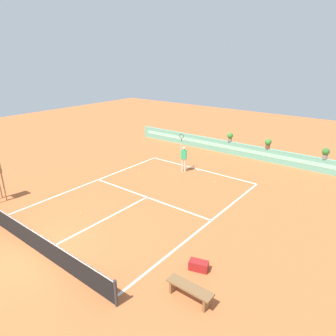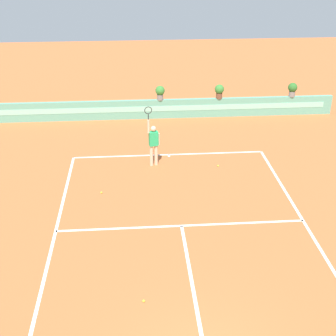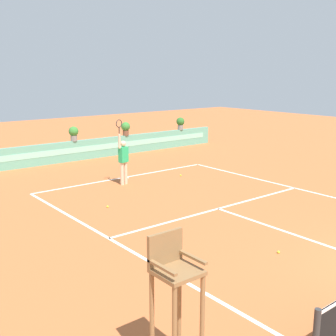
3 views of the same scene
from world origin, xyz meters
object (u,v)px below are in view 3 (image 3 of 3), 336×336
tennis_ball_near_baseline (108,207)px  potted_plant_far_right (180,123)px  tennis_ball_by_sideline (279,252)px  tennis_player (123,158)px  potted_plant_centre (74,133)px  tennis_ball_mid_court (181,175)px  umpire_chair (174,289)px  potted_plant_right (126,128)px

tennis_ball_near_baseline → potted_plant_far_right: (9.56, 7.65, 1.38)m
tennis_ball_by_sideline → potted_plant_far_right: potted_plant_far_right is taller
tennis_player → tennis_ball_by_sideline: bearing=-94.7°
potted_plant_far_right → potted_plant_centre: size_ratio=1.00×
tennis_ball_by_sideline → potted_plant_far_right: (8.16, 13.42, 1.38)m
tennis_ball_mid_court → tennis_ball_by_sideline: 8.31m
umpire_chair → potted_plant_far_right: (12.88, 15.13, 0.07)m
tennis_ball_mid_court → potted_plant_far_right: size_ratio=0.09×
umpire_chair → tennis_ball_by_sideline: (4.71, 1.71, -1.31)m
umpire_chair → potted_plant_right: bearing=59.2°
potted_plant_far_right → tennis_ball_near_baseline: bearing=-141.4°
umpire_chair → tennis_player: size_ratio=0.83×
tennis_player → tennis_ball_by_sideline: 8.06m
umpire_chair → potted_plant_centre: bearing=68.4°
tennis_ball_near_baseline → tennis_ball_by_sideline: 5.94m
umpire_chair → tennis_ball_near_baseline: bearing=66.1°
umpire_chair → tennis_player: (5.37, 9.68, -0.29)m
potted_plant_right → tennis_ball_near_baseline: bearing=-126.8°
tennis_ball_mid_court → tennis_ball_by_sideline: (-3.30, -7.62, 0.00)m
tennis_player → potted_plant_right: bearing=56.1°
potted_plant_right → tennis_ball_by_sideline: bearing=-107.8°
tennis_ball_by_sideline → umpire_chair: bearing=-160.1°
potted_plant_far_right → potted_plant_centre: (-6.90, 0.00, 0.00)m
tennis_ball_mid_court → potted_plant_centre: size_ratio=0.09×
potted_plant_far_right → potted_plant_right: same height
umpire_chair → tennis_ball_near_baseline: 8.29m
umpire_chair → tennis_ball_near_baseline: size_ratio=31.47×
tennis_ball_by_sideline → potted_plant_far_right: size_ratio=0.09×
umpire_chair → tennis_ball_mid_court: umpire_chair is taller
potted_plant_far_right → potted_plant_centre: 6.90m
tennis_player → tennis_ball_mid_court: size_ratio=38.01×
tennis_ball_near_baseline → tennis_ball_mid_court: bearing=21.5°
tennis_player → tennis_ball_mid_court: bearing=-7.5°
potted_plant_far_right → potted_plant_right: (-3.85, 0.00, 0.00)m
tennis_ball_mid_court → potted_plant_far_right: 7.69m
tennis_ball_mid_court → potted_plant_right: (1.01, 5.80, 1.38)m
tennis_player → tennis_ball_near_baseline: tennis_player is taller
umpire_chair → potted_plant_far_right: size_ratio=2.96×
potted_plant_centre → umpire_chair: bearing=-111.6°
tennis_ball_mid_court → tennis_player: bearing=172.5°
umpire_chair → potted_plant_centre: size_ratio=2.96×
tennis_ball_near_baseline → tennis_ball_by_sideline: (1.40, -5.77, 0.00)m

